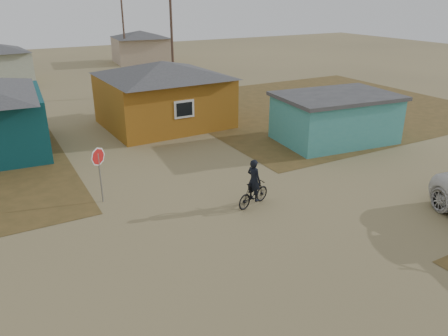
# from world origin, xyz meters

# --- Properties ---
(ground) EXTENTS (120.00, 120.00, 0.00)m
(ground) POSITION_xyz_m (0.00, 0.00, 0.00)
(ground) COLOR #8B7A50
(grass_ne) EXTENTS (20.00, 18.00, 0.00)m
(grass_ne) POSITION_xyz_m (14.00, 13.00, 0.01)
(grass_ne) COLOR brown
(grass_ne) RESTS_ON ground
(house_yellow) EXTENTS (7.72, 6.76, 3.90)m
(house_yellow) POSITION_xyz_m (2.50, 14.00, 2.00)
(house_yellow) COLOR #965B17
(house_yellow) RESTS_ON ground
(shed_turquoise) EXTENTS (6.71, 4.93, 2.60)m
(shed_turquoise) POSITION_xyz_m (9.50, 6.50, 1.31)
(shed_turquoise) COLOR teal
(shed_turquoise) RESTS_ON ground
(house_beige_east) EXTENTS (6.95, 6.05, 3.60)m
(house_beige_east) POSITION_xyz_m (10.00, 40.00, 1.86)
(house_beige_east) COLOR tan
(house_beige_east) RESTS_ON ground
(utility_pole_near) EXTENTS (1.40, 0.20, 8.00)m
(utility_pole_near) POSITION_xyz_m (6.50, 22.00, 4.14)
(utility_pole_near) COLOR brown
(utility_pole_near) RESTS_ON ground
(utility_pole_far) EXTENTS (1.40, 0.20, 8.00)m
(utility_pole_far) POSITION_xyz_m (7.50, 38.00, 4.14)
(utility_pole_far) COLOR brown
(utility_pole_far) RESTS_ON ground
(stop_sign) EXTENTS (0.73, 0.19, 2.26)m
(stop_sign) POSITION_xyz_m (-3.71, 5.04, 1.67)
(stop_sign) COLOR gray
(stop_sign) RESTS_ON ground
(cyclist) EXTENTS (1.74, 0.95, 1.89)m
(cyclist) POSITION_xyz_m (1.29, 1.89, 0.69)
(cyclist) COLOR black
(cyclist) RESTS_ON ground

